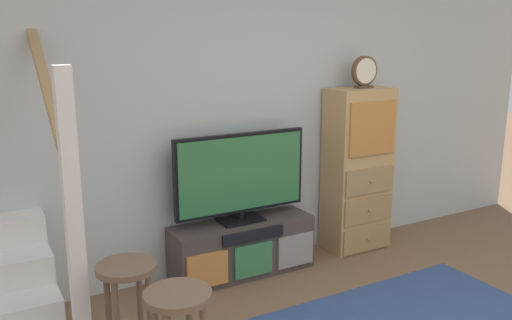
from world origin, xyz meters
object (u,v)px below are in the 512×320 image
at_px(media_console, 243,248).
at_px(television, 241,175).
at_px(bar_stool_far, 128,294).
at_px(side_cabinet, 358,170).
at_px(desk_clock, 364,72).

xyz_separation_m(media_console, television, (0.00, 0.02, 0.62)).
bearing_deg(media_console, television, 90.00).
height_order(media_console, bar_stool_far, bar_stool_far).
relative_size(media_console, side_cabinet, 0.81).
distance_m(media_console, desk_clock, 1.85).
height_order(television, desk_clock, desk_clock).
xyz_separation_m(television, side_cabinet, (1.19, -0.01, -0.10)).
bearing_deg(television, media_console, -90.00).
relative_size(desk_clock, bar_stool_far, 0.40).
distance_m(desk_clock, bar_stool_far, 2.81).
bearing_deg(media_console, side_cabinet, 0.49).
bearing_deg(bar_stool_far, media_console, 37.02).
relative_size(media_console, television, 1.05).
bearing_deg(side_cabinet, media_console, -179.51).
xyz_separation_m(media_console, side_cabinet, (1.19, 0.01, 0.51)).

